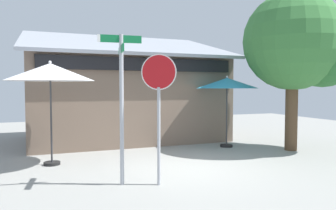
{
  "coord_description": "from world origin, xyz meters",
  "views": [
    {
      "loc": [
        -3.56,
        -7.74,
        2.11
      ],
      "look_at": [
        -0.12,
        1.2,
        1.6
      ],
      "focal_mm": 34.52,
      "sensor_mm": 36.0,
      "label": 1
    }
  ],
  "objects_px": {
    "street_sign_post": "(121,94)",
    "shade_tree": "(301,44)",
    "stop_sign": "(159,94)",
    "patio_umbrella_teal_center": "(227,84)",
    "patio_umbrella_ivory_left": "(50,73)"
  },
  "relations": [
    {
      "from": "stop_sign",
      "to": "patio_umbrella_teal_center",
      "type": "relative_size",
      "value": 1.12
    },
    {
      "from": "stop_sign",
      "to": "shade_tree",
      "type": "xyz_separation_m",
      "value": [
        5.74,
        1.97,
        1.58
      ]
    },
    {
      "from": "stop_sign",
      "to": "patio_umbrella_teal_center",
      "type": "height_order",
      "value": "stop_sign"
    },
    {
      "from": "street_sign_post",
      "to": "stop_sign",
      "type": "xyz_separation_m",
      "value": [
        0.74,
        -0.32,
        -0.0
      ]
    },
    {
      "from": "stop_sign",
      "to": "shade_tree",
      "type": "height_order",
      "value": "shade_tree"
    },
    {
      "from": "street_sign_post",
      "to": "patio_umbrella_teal_center",
      "type": "xyz_separation_m",
      "value": [
        4.51,
        3.09,
        0.27
      ]
    },
    {
      "from": "patio_umbrella_ivory_left",
      "to": "stop_sign",
      "type": "bearing_deg",
      "value": -52.44
    },
    {
      "from": "street_sign_post",
      "to": "shade_tree",
      "type": "height_order",
      "value": "shade_tree"
    },
    {
      "from": "street_sign_post",
      "to": "stop_sign",
      "type": "distance_m",
      "value": 0.81
    },
    {
      "from": "street_sign_post",
      "to": "patio_umbrella_ivory_left",
      "type": "distance_m",
      "value": 2.87
    },
    {
      "from": "street_sign_post",
      "to": "shade_tree",
      "type": "distance_m",
      "value": 6.88
    },
    {
      "from": "patio_umbrella_ivory_left",
      "to": "street_sign_post",
      "type": "bearing_deg",
      "value": -60.54
    },
    {
      "from": "street_sign_post",
      "to": "shade_tree",
      "type": "relative_size",
      "value": 0.61
    },
    {
      "from": "patio_umbrella_teal_center",
      "to": "shade_tree",
      "type": "distance_m",
      "value": 2.77
    },
    {
      "from": "shade_tree",
      "to": "stop_sign",
      "type": "bearing_deg",
      "value": -161.06
    }
  ]
}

